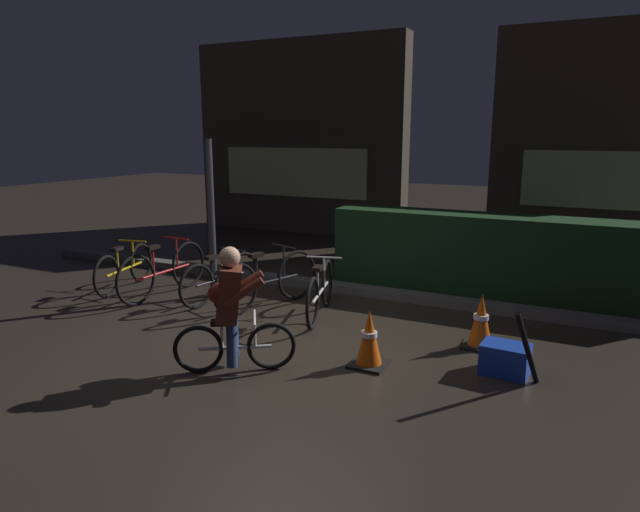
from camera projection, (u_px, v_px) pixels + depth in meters
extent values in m
plane|color=#2D261E|center=(280.00, 344.00, 6.12)|extent=(40.00, 40.00, 0.00)
cube|color=#56544F|center=(356.00, 290.00, 8.03)|extent=(12.00, 0.24, 0.12)
cube|color=#19381C|center=(497.00, 255.00, 7.94)|extent=(4.80, 0.70, 1.14)
cube|color=#42382D|center=(299.00, 138.00, 12.73)|extent=(5.11, 0.50, 4.32)
cube|color=#BFCC8C|center=(294.00, 172.00, 12.66)|extent=(3.58, 0.04, 1.10)
cube|color=#42382D|center=(612.00, 139.00, 10.58)|extent=(4.41, 0.50, 4.34)
cube|color=#BFCC8C|center=(608.00, 180.00, 10.51)|extent=(3.09, 0.04, 1.10)
cylinder|color=#2D2D33|center=(211.00, 220.00, 7.70)|extent=(0.10, 0.10, 2.21)
torus|color=black|center=(141.00, 262.00, 8.66)|extent=(0.18, 0.60, 0.61)
torus|color=black|center=(107.00, 276.00, 7.81)|extent=(0.18, 0.60, 0.61)
cylinder|color=gold|center=(125.00, 269.00, 8.23)|extent=(0.23, 0.89, 0.04)
cylinder|color=gold|center=(118.00, 260.00, 8.05)|extent=(0.03, 0.03, 0.34)
cube|color=black|center=(117.00, 249.00, 8.01)|extent=(0.14, 0.22, 0.05)
cylinder|color=gold|center=(133.00, 253.00, 8.43)|extent=(0.03, 0.03, 0.38)
cylinder|color=gold|center=(132.00, 241.00, 8.39)|extent=(0.45, 0.12, 0.02)
torus|color=black|center=(188.00, 264.00, 8.33)|extent=(0.07, 0.70, 0.70)
torus|color=black|center=(136.00, 280.00, 7.43)|extent=(0.07, 0.70, 0.70)
cylinder|color=#B21919|center=(164.00, 272.00, 7.88)|extent=(0.07, 1.05, 0.04)
cylinder|color=#B21919|center=(153.00, 261.00, 7.68)|extent=(0.03, 0.03, 0.39)
cube|color=black|center=(152.00, 247.00, 7.64)|extent=(0.11, 0.20, 0.05)
cylinder|color=#B21919|center=(177.00, 253.00, 8.08)|extent=(0.03, 0.03, 0.44)
cylinder|color=#B21919|center=(176.00, 238.00, 8.03)|extent=(0.46, 0.04, 0.02)
torus|color=black|center=(243.00, 273.00, 8.02)|extent=(0.14, 0.61, 0.61)
torus|color=black|center=(196.00, 286.00, 7.31)|extent=(0.14, 0.61, 0.61)
cylinder|color=black|center=(221.00, 279.00, 7.66)|extent=(0.18, 0.90, 0.04)
cylinder|color=black|center=(212.00, 270.00, 7.50)|extent=(0.03, 0.03, 0.34)
cube|color=black|center=(212.00, 257.00, 7.47)|extent=(0.13, 0.21, 0.05)
cylinder|color=black|center=(233.00, 262.00, 7.82)|extent=(0.03, 0.03, 0.38)
cylinder|color=black|center=(233.00, 249.00, 7.78)|extent=(0.46, 0.10, 0.02)
torus|color=black|center=(297.00, 275.00, 7.71)|extent=(0.27, 0.67, 0.70)
torus|color=black|center=(236.00, 290.00, 6.99)|extent=(0.27, 0.67, 0.70)
cylinder|color=black|center=(268.00, 282.00, 7.35)|extent=(0.38, 1.00, 0.04)
cylinder|color=black|center=(256.00, 270.00, 7.18)|extent=(0.03, 0.03, 0.39)
cube|color=black|center=(256.00, 255.00, 7.14)|extent=(0.16, 0.22, 0.05)
cylinder|color=black|center=(284.00, 262.00, 7.50)|extent=(0.03, 0.03, 0.44)
cylinder|color=black|center=(284.00, 246.00, 7.45)|extent=(0.44, 0.17, 0.02)
torus|color=black|center=(327.00, 283.00, 7.45)|extent=(0.20, 0.62, 0.63)
torus|color=black|center=(313.00, 303.00, 6.55)|extent=(0.20, 0.62, 0.63)
cylinder|color=silver|center=(320.00, 292.00, 7.00)|extent=(0.28, 0.91, 0.04)
cylinder|color=silver|center=(318.00, 282.00, 6.81)|extent=(0.03, 0.03, 0.35)
cube|color=black|center=(318.00, 268.00, 6.77)|extent=(0.15, 0.22, 0.05)
cylinder|color=silver|center=(324.00, 272.00, 7.20)|extent=(0.03, 0.03, 0.39)
cylinder|color=silver|center=(324.00, 257.00, 7.16)|extent=(0.45, 0.14, 0.02)
cube|color=black|center=(369.00, 364.00, 5.56)|extent=(0.36, 0.36, 0.03)
cone|color=#EA560F|center=(369.00, 337.00, 5.50)|extent=(0.26, 0.26, 0.55)
cylinder|color=white|center=(369.00, 334.00, 5.49)|extent=(0.16, 0.16, 0.05)
cube|color=black|center=(479.00, 345.00, 6.04)|extent=(0.36, 0.36, 0.03)
cone|color=#EA560F|center=(481.00, 319.00, 5.98)|extent=(0.26, 0.26, 0.57)
cylinder|color=white|center=(481.00, 317.00, 5.97)|extent=(0.16, 0.16, 0.05)
cube|color=#193DB7|center=(505.00, 359.00, 5.34)|extent=(0.46, 0.35, 0.30)
torus|color=black|center=(271.00, 346.00, 5.42)|extent=(0.43, 0.30, 0.48)
torus|color=black|center=(198.00, 349.00, 5.34)|extent=(0.43, 0.30, 0.48)
cylinder|color=silver|center=(235.00, 348.00, 5.38)|extent=(0.61, 0.41, 0.04)
cylinder|color=silver|center=(222.00, 335.00, 5.34)|extent=(0.03, 0.03, 0.26)
cube|color=black|center=(221.00, 322.00, 5.31)|extent=(0.22, 0.19, 0.05)
cylinder|color=silver|center=(255.00, 332.00, 5.37)|extent=(0.03, 0.03, 0.30)
cylinder|color=silver|center=(254.00, 318.00, 5.34)|extent=(0.27, 0.40, 0.02)
cylinder|color=navy|center=(233.00, 338.00, 5.46)|extent=(0.21, 0.23, 0.42)
cylinder|color=navy|center=(232.00, 346.00, 5.27)|extent=(0.21, 0.23, 0.42)
cube|color=#512319|center=(229.00, 294.00, 5.26)|extent=(0.39, 0.41, 0.54)
sphere|color=tan|center=(230.00, 257.00, 5.18)|extent=(0.20, 0.20, 0.20)
cylinder|color=#512319|center=(244.00, 285.00, 5.40)|extent=(0.38, 0.28, 0.29)
cylinder|color=#512319|center=(243.00, 293.00, 5.13)|extent=(0.38, 0.28, 0.29)
ellipsoid|color=maroon|center=(224.00, 293.00, 5.46)|extent=(0.36, 0.31, 0.24)
cylinder|color=black|center=(527.00, 349.00, 4.98)|extent=(0.25, 0.42, 0.77)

